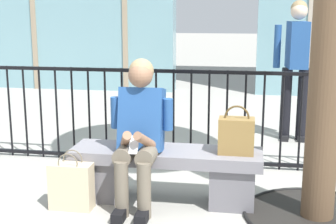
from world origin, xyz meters
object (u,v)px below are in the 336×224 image
(stone_bench, at_px, (166,170))
(bystander_at_railing, at_px, (296,60))
(shopping_bag, at_px, (71,186))
(seated_person_with_phone, at_px, (139,129))
(handbag_on_bench, at_px, (236,135))

(stone_bench, height_order, bystander_at_railing, bystander_at_railing)
(stone_bench, relative_size, shopping_bag, 3.31)
(stone_bench, xyz_separation_m, bystander_at_railing, (1.23, 2.20, 0.73))
(seated_person_with_phone, relative_size, bystander_at_railing, 0.71)
(bystander_at_railing, bearing_deg, seated_person_with_phone, -121.48)
(seated_person_with_phone, xyz_separation_m, shopping_bag, (-0.53, -0.17, -0.45))
(seated_person_with_phone, height_order, shopping_bag, seated_person_with_phone)
(stone_bench, relative_size, seated_person_with_phone, 1.32)
(bystander_at_railing, bearing_deg, stone_bench, -119.19)
(handbag_on_bench, xyz_separation_m, bystander_at_railing, (0.65, 2.21, 0.40))
(seated_person_with_phone, distance_m, shopping_bag, 0.72)
(stone_bench, xyz_separation_m, handbag_on_bench, (0.58, -0.01, 0.33))
(bystander_at_railing, bearing_deg, shopping_bag, -128.06)
(shopping_bag, bearing_deg, stone_bench, 22.41)
(handbag_on_bench, height_order, shopping_bag, handbag_on_bench)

